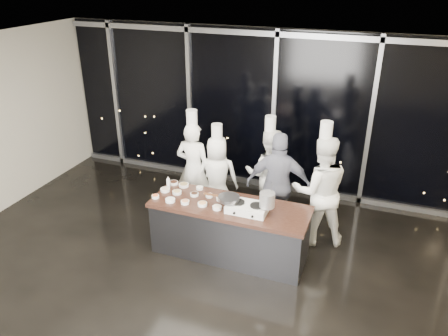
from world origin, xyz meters
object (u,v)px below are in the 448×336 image
Objects in this scene: chef_right at (320,190)px; chef_left at (217,176)px; frying_pan at (228,198)px; guest at (279,185)px; chef_center at (268,173)px; demo_counter at (230,230)px; stove at (247,208)px; chef_far_left at (193,168)px; stock_pot at (267,200)px.

chef_left is at bearing -26.49° from chef_right.
frying_pan is 0.27× the size of chef_right.
frying_pan is 0.31× the size of guest.
chef_center reaches higher than chef_left.
stove is (0.31, -0.08, 0.51)m from demo_counter.
demo_counter is 1.31m from chef_left.
chef_far_left is 0.94× the size of chef_right.
chef_far_left is at bearing -23.34° from chef_right.
chef_left is (-0.64, 1.10, 0.33)m from demo_counter.
stock_pot is at bearing -7.04° from demo_counter.
chef_right reaches higher than stove.
demo_counter is 10.96× the size of stock_pot.
chef_far_left is (-1.38, 1.10, -0.06)m from stove.
chef_left is 0.96× the size of guest.
frying_pan is at bearing -85.65° from demo_counter.
stove is at bearing -15.37° from demo_counter.
demo_counter is 1.55m from chef_far_left.
chef_far_left is 1.62m from guest.
chef_far_left is 1.13× the size of chef_left.
chef_right is (1.86, -0.21, 0.17)m from chef_left.
chef_center is 0.91× the size of chef_right.
frying_pan is at bearing 133.11° from chef_far_left.
chef_center is 1.12m from chef_right.
demo_counter is 1.34× the size of guest.
chef_left is (0.43, 0.08, -0.12)m from chef_far_left.
stock_pot is at bearing 88.57° from chef_center.
stove is at bearing 68.16° from guest.
stove is 0.31× the size of chef_center.
chef_left is at bearing 136.69° from stock_pot.
guest is (0.32, -0.51, 0.06)m from chef_center.
frying_pan is 1.38m from chef_left.
stock_pot is at bearing 0.57° from frying_pan.
frying_pan is 1.56m from chef_right.
guest is at bearing -19.45° from chef_right.
guest is at bearing 93.61° from stock_pot.
chef_center reaches higher than demo_counter.
frying_pan is 1.55m from chef_far_left.
chef_far_left is at bearing 134.17° from frying_pan.
frying_pan is at bearing 179.42° from stove.
chef_right reaches higher than chef_center.
guest reaches higher than frying_pan.
guest is at bearing 60.63° from frying_pan.
chef_center is (-0.38, 1.46, -0.30)m from stock_pot.
frying_pan is at bearing -179.25° from stock_pot.
chef_left is at bearing 128.52° from stove.
stove is 0.33× the size of guest.
chef_far_left is at bearing 141.11° from stove.
chef_right is (0.92, 0.97, -0.02)m from stove.
chef_right is at bearing 57.19° from stock_pot.
demo_counter is 4.30× the size of frying_pan.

